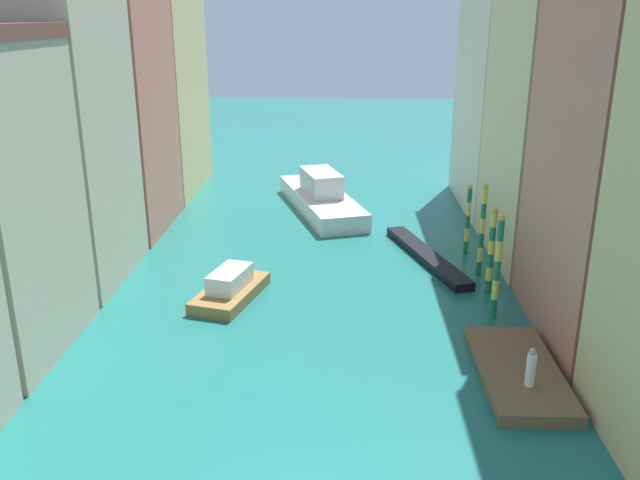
{
  "coord_description": "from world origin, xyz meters",
  "views": [
    {
      "loc": [
        1.44,
        -14.33,
        13.69
      ],
      "look_at": [
        0.18,
        21.3,
        1.5
      ],
      "focal_mm": 37.1,
      "sensor_mm": 36.0,
      "label": 1
    }
  ],
  "objects": [
    {
      "name": "ground_plane",
      "position": [
        0.0,
        24.5,
        0.0
      ],
      "size": [
        154.0,
        154.0,
        0.0
      ],
      "primitive_type": "plane",
      "color": "#1E6B66"
    },
    {
      "name": "building_right_2",
      "position": [
        14.17,
        23.43,
        8.98
      ],
      "size": [
        7.83,
        10.23,
        17.94
      ],
      "color": "beige",
      "rests_on": "ground"
    },
    {
      "name": "building_left_4",
      "position": [
        -14.17,
        38.29,
        9.28
      ],
      "size": [
        7.83,
        11.19,
        18.54
      ],
      "color": "#DBB77A",
      "rests_on": "ground"
    },
    {
      "name": "mooring_pole_3",
      "position": [
        8.89,
        23.45,
        2.19
      ],
      "size": [
        0.3,
        0.3,
        4.29
      ],
      "color": "#197247",
      "rests_on": "ground"
    },
    {
      "name": "mooring_pole_0",
      "position": [
        8.67,
        14.55,
        2.61
      ],
      "size": [
        0.32,
        0.32,
        5.12
      ],
      "color": "#197247",
      "rests_on": "ground"
    },
    {
      "name": "mooring_pole_2",
      "position": [
        9.01,
        19.96,
        2.66
      ],
      "size": [
        0.31,
        0.31,
        5.22
      ],
      "color": "#197247",
      "rests_on": "ground"
    },
    {
      "name": "gondola_black",
      "position": [
        6.39,
        22.31,
        0.24
      ],
      "size": [
        4.05,
        9.97,
        0.48
      ],
      "color": "black",
      "rests_on": "ground"
    },
    {
      "name": "building_right_3",
      "position": [
        14.17,
        34.39,
        7.97
      ],
      "size": [
        7.83,
        11.79,
        15.91
      ],
      "color": "beige",
      "rests_on": "ground"
    },
    {
      "name": "vaporetto_white",
      "position": [
        -0.14,
        32.56,
        0.97
      ],
      "size": [
        7.02,
        12.89,
        2.92
      ],
      "color": "white",
      "rests_on": "ground"
    },
    {
      "name": "mooring_pole_1",
      "position": [
        9.02,
        17.53,
        2.36
      ],
      "size": [
        0.35,
        0.35,
        4.62
      ],
      "color": "#197247",
      "rests_on": "ground"
    },
    {
      "name": "building_left_2",
      "position": [
        -14.17,
        19.07,
        10.04
      ],
      "size": [
        7.83,
        8.31,
        20.06
      ],
      "color": "#BCB299",
      "rests_on": "ground"
    },
    {
      "name": "building_left_3",
      "position": [
        -14.17,
        28.11,
        9.29
      ],
      "size": [
        7.83,
        9.05,
        18.55
      ],
      "color": "#C6705B",
      "rests_on": "ground"
    },
    {
      "name": "person_on_dock",
      "position": [
        8.53,
        7.64,
        1.23
      ],
      "size": [
        0.36,
        0.36,
        1.56
      ],
      "color": "white",
      "rests_on": "waterfront_dock"
    },
    {
      "name": "waterfront_dock",
      "position": [
        8.51,
        9.06,
        0.25
      ],
      "size": [
        3.05,
        6.97,
        0.5
      ],
      "color": "brown",
      "rests_on": "ground"
    },
    {
      "name": "motorboat_0",
      "position": [
        -4.19,
        16.33,
        0.57
      ],
      "size": [
        3.61,
        5.54,
        1.55
      ],
      "color": "olive",
      "rests_on": "ground"
    }
  ]
}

